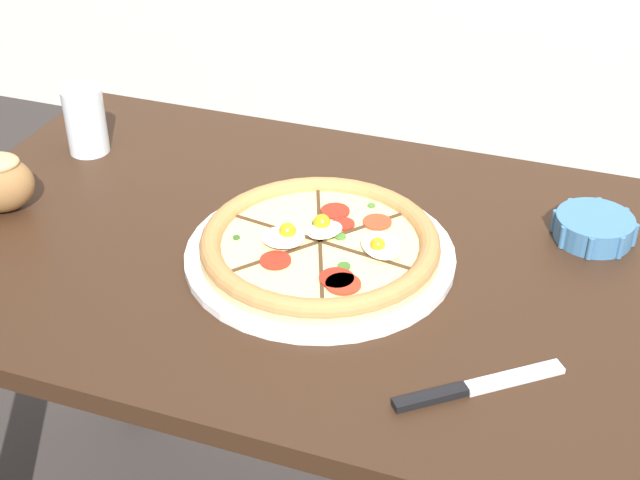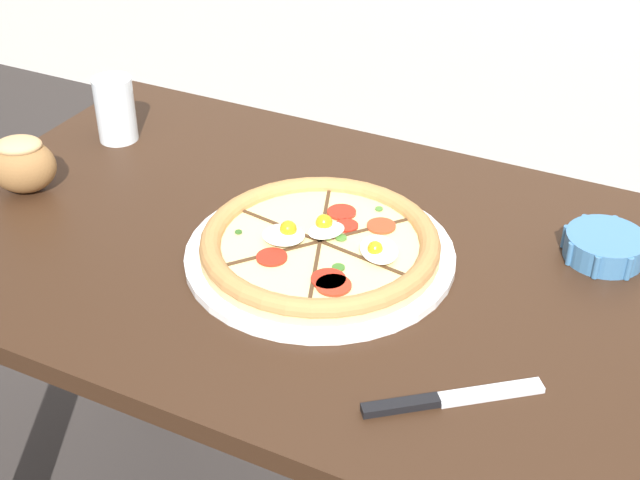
{
  "view_description": "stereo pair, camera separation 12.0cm",
  "coord_description": "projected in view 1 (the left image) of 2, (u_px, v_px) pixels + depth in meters",
  "views": [
    {
      "loc": [
        0.26,
        -0.96,
        1.47
      ],
      "look_at": [
        -0.07,
        -0.02,
        0.8
      ],
      "focal_mm": 50.0,
      "sensor_mm": 36.0,
      "label": 1
    },
    {
      "loc": [
        0.37,
        -0.91,
        1.47
      ],
      "look_at": [
        -0.07,
        -0.02,
        0.8
      ],
      "focal_mm": 50.0,
      "sensor_mm": 36.0,
      "label": 2
    }
  ],
  "objects": [
    {
      "name": "water_glass",
      "position": [
        86.0,
        124.0,
        1.45
      ],
      "size": [
        0.07,
        0.07,
        0.11
      ],
      "color": "white",
      "rests_on": "dining_table"
    },
    {
      "name": "pizza",
      "position": [
        320.0,
        246.0,
        1.21
      ],
      "size": [
        0.37,
        0.37,
        0.05
      ],
      "color": "white",
      "rests_on": "dining_table"
    },
    {
      "name": "dining_table",
      "position": [
        371.0,
        329.0,
        1.28
      ],
      "size": [
        1.33,
        0.71,
        0.77
      ],
      "color": "#331E11",
      "rests_on": "ground_plane"
    },
    {
      "name": "ramekin_bowl",
      "position": [
        594.0,
        227.0,
        1.25
      ],
      "size": [
        0.12,
        0.12,
        0.04
      ],
      "color": "teal",
      "rests_on": "dining_table"
    },
    {
      "name": "knife_main",
      "position": [
        477.0,
        386.0,
        1.0
      ],
      "size": [
        0.18,
        0.14,
        0.01
      ],
      "rotation": [
        0.0,
        0.0,
        0.67
      ],
      "color": "silver",
      "rests_on": "dining_table"
    }
  ]
}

